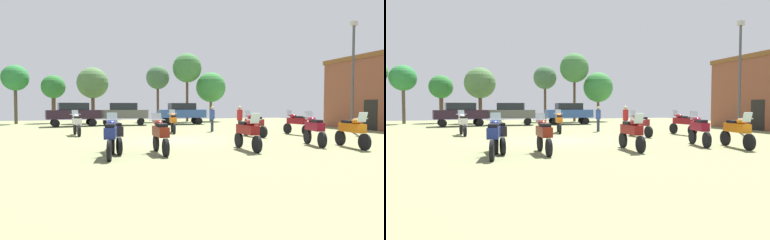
% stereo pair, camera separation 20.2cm
% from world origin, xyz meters
% --- Properties ---
extents(ground_plane, '(44.00, 52.00, 0.02)m').
position_xyz_m(ground_plane, '(0.00, 0.00, 0.01)').
color(ground_plane, '#797E53').
extents(motorcycle_1, '(0.70, 2.26, 1.49)m').
position_xyz_m(motorcycle_1, '(6.44, -4.83, 0.75)').
color(motorcycle_1, black).
rests_on(motorcycle_1, ground).
extents(motorcycle_2, '(0.62, 2.10, 1.46)m').
position_xyz_m(motorcycle_2, '(-1.47, -4.15, 0.74)').
color(motorcycle_2, black).
rests_on(motorcycle_2, ground).
extents(motorcycle_3, '(0.65, 2.18, 1.50)m').
position_xyz_m(motorcycle_3, '(1.05, 4.43, 0.75)').
color(motorcycle_3, black).
rests_on(motorcycle_3, ground).
extents(motorcycle_4, '(0.72, 2.20, 1.49)m').
position_xyz_m(motorcycle_4, '(-4.77, 4.33, 0.75)').
color(motorcycle_4, black).
rests_on(motorcycle_4, ground).
extents(motorcycle_5, '(0.65, 2.26, 1.49)m').
position_xyz_m(motorcycle_5, '(7.85, 1.03, 0.75)').
color(motorcycle_5, black).
rests_on(motorcycle_5, ground).
extents(motorcycle_6, '(0.63, 2.21, 1.47)m').
position_xyz_m(motorcycle_6, '(-3.02, -3.28, 0.74)').
color(motorcycle_6, black).
rests_on(motorcycle_6, ground).
extents(motorcycle_7, '(0.62, 2.23, 1.47)m').
position_xyz_m(motorcycle_7, '(1.98, -4.23, 0.74)').
color(motorcycle_7, black).
rests_on(motorcycle_7, ground).
extents(motorcycle_8, '(0.68, 2.22, 1.47)m').
position_xyz_m(motorcycle_8, '(4.87, 0.75, 0.74)').
color(motorcycle_8, black).
rests_on(motorcycle_8, ground).
extents(motorcycle_11, '(0.62, 2.13, 1.50)m').
position_xyz_m(motorcycle_11, '(-3.22, -4.52, 0.75)').
color(motorcycle_11, black).
rests_on(motorcycle_11, ground).
extents(motorcycle_12, '(0.76, 2.12, 1.50)m').
position_xyz_m(motorcycle_12, '(5.42, -3.76, 0.75)').
color(motorcycle_12, black).
rests_on(motorcycle_12, ground).
extents(car_1, '(4.56, 2.57, 2.00)m').
position_xyz_m(car_1, '(-5.52, 13.32, 1.19)').
color(car_1, black).
rests_on(car_1, ground).
extents(car_2, '(4.54, 2.49, 2.00)m').
position_xyz_m(car_2, '(-1.22, 13.85, 1.19)').
color(car_2, black).
rests_on(car_2, ground).
extents(car_3, '(4.31, 1.81, 2.00)m').
position_xyz_m(car_3, '(4.11, 13.67, 1.19)').
color(car_3, black).
rests_on(car_3, ground).
extents(person_1, '(0.35, 0.35, 1.73)m').
position_xyz_m(person_1, '(4.80, 2.46, 1.03)').
color(person_1, '#2F3345').
rests_on(person_1, ground).
extents(person_2, '(0.48, 0.48, 1.70)m').
position_xyz_m(person_2, '(3.85, 4.77, 1.01)').
color(person_2, '#2A3345').
rests_on(person_2, ground).
extents(tree_1, '(2.55, 2.55, 6.14)m').
position_xyz_m(tree_1, '(2.89, 19.44, 4.83)').
color(tree_1, brown).
rests_on(tree_1, ground).
extents(tree_2, '(3.39, 3.39, 5.56)m').
position_xyz_m(tree_2, '(8.92, 18.85, 3.87)').
color(tree_2, brown).
rests_on(tree_2, ground).
extents(tree_5, '(2.37, 2.37, 4.87)m').
position_xyz_m(tree_5, '(-7.81, 19.82, 3.63)').
color(tree_5, brown).
rests_on(tree_5, ground).
extents(tree_6, '(3.23, 3.23, 7.58)m').
position_xyz_m(tree_6, '(6.11, 18.89, 5.94)').
color(tree_6, '#503827').
rests_on(tree_6, ground).
extents(tree_7, '(3.10, 3.10, 5.61)m').
position_xyz_m(tree_7, '(-3.96, 18.30, 4.04)').
color(tree_7, brown).
rests_on(tree_7, ground).
extents(tree_8, '(2.48, 2.48, 5.68)m').
position_xyz_m(tree_8, '(-11.09, 18.93, 4.41)').
color(tree_8, brown).
rests_on(tree_8, ground).
extents(lamp_post, '(0.44, 0.24, 7.35)m').
position_xyz_m(lamp_post, '(12.78, 1.89, 4.09)').
color(lamp_post, '#47474C').
rests_on(lamp_post, ground).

